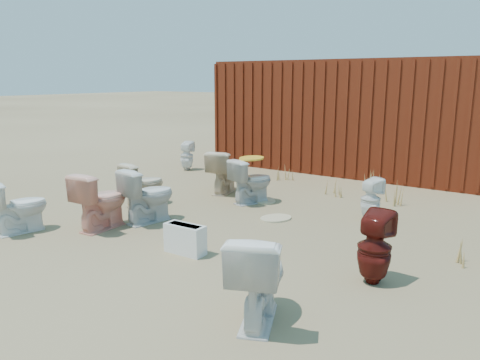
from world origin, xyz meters
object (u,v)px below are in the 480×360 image
Objects in this scene: toilet_front_maroon at (375,248)px; toilet_back_e at (371,199)px; shipping_container at (355,116)px; toilet_back_beige_right at (143,184)px; toilet_front_e at (258,276)px; toilet_back_beige_left at (224,172)px; toilet_front_c at (148,195)px; toilet_back_yellowlid at (252,181)px; toilet_back_a at (187,156)px; toilet_front_pink at (101,200)px; toilet_front_a at (19,206)px; loose_tank at (185,239)px.

toilet_back_e is at bearing -66.76° from toilet_front_maroon.
shipping_container reaches higher than toilet_back_beige_right.
toilet_back_beige_left is (-2.93, 3.52, -0.02)m from toilet_front_e.
toilet_front_c is 3.16m from toilet_front_e.
toilet_back_yellowlid is at bearing -99.99° from toilet_front_c.
toilet_back_yellowlid is (2.73, -1.55, 0.05)m from toilet_back_a.
toilet_front_pink is at bearing 100.84° from toilet_back_a.
toilet_front_a is 0.90× the size of toilet_front_pink.
toilet_back_beige_right is 1.41× the size of loose_tank.
toilet_front_c reaches higher than toilet_back_yellowlid.
toilet_back_e is (3.70, 3.16, -0.05)m from toilet_front_a.
loose_tank is at bearing -86.95° from shipping_container.
toilet_front_e is at bearing -75.21° from shipping_container.
toilet_front_pink is at bearing 88.32° from toilet_back_yellowlid.
toilet_front_pink reaches higher than toilet_front_a.
toilet_back_yellowlid is at bearing 136.44° from toilet_back_a.
loose_tank is at bearing 174.84° from toilet_front_pink.
toilet_back_beige_right is at bearing 103.21° from toilet_back_a.
toilet_front_maroon is at bearing 134.81° from toilet_back_e.
toilet_front_maroon reaches higher than toilet_front_a.
loose_tank is at bearing 159.03° from toilet_back_beige_right.
shipping_container is 9.58× the size of toilet_back_e.
toilet_front_a reaches higher than toilet_back_e.
toilet_back_beige_left is 2.76m from toilet_back_e.
toilet_front_e is 1.14× the size of toilet_back_beige_right.
toilet_front_e reaches higher than toilet_back_beige_right.
toilet_front_e is 3.36m from toilet_back_e.
shipping_container reaches higher than toilet_front_maroon.
toilet_front_maroon is at bearing -136.49° from toilet_front_e.
toilet_back_beige_right is (1.37, -2.66, 0.03)m from toilet_back_a.
toilet_front_e is at bearing 144.55° from toilet_back_yellowlid.
toilet_front_e is at bearing 160.88° from toilet_front_pink.
loose_tank is (2.34, 0.65, -0.18)m from toilet_front_a.
toilet_front_pink reaches higher than toilet_front_c.
toilet_front_a is at bearing 90.32° from toilet_back_beige_right.
loose_tank is (1.39, -2.67, -0.21)m from toilet_back_beige_left.
toilet_back_beige_left is (0.95, 3.32, 0.03)m from toilet_front_a.
toilet_front_c is 3.20m from toilet_back_e.
toilet_front_a is 0.93× the size of toilet_back_beige_left.
toilet_back_a is 5.14m from loose_tank.
shipping_container reaches higher than toilet_front_pink.
toilet_back_e is (-0.18, 3.36, -0.09)m from toilet_front_e.
toilet_back_a is at bearing 8.31° from toilet_back_e.
toilet_front_e is (3.09, -0.92, 0.01)m from toilet_front_pink.
toilet_front_a is 1.93m from toilet_back_beige_right.
toilet_front_e is 1.61× the size of loose_tank.
toilet_back_beige_left is (-3.49, 2.23, 0.01)m from toilet_front_maroon.
loose_tank is (-2.10, -0.44, -0.20)m from toilet_front_maroon.
toilet_back_beige_left reaches higher than toilet_back_a.
toilet_back_yellowlid is (-2.70, 1.92, -0.01)m from toilet_front_maroon.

